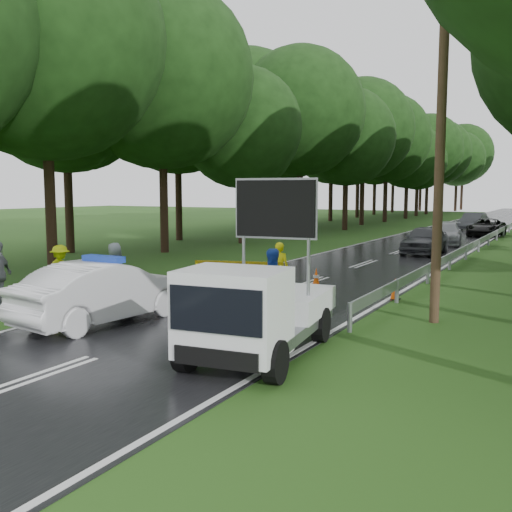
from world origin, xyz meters
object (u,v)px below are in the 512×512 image
Objects in this scene: police_sedan at (105,293)px; civilian at (274,283)px; queue_car_fourth at (473,222)px; officer at (279,269)px; queue_car_second at (445,233)px; work_truck at (256,311)px; queue_car_first at (425,240)px; queue_car_third at (486,227)px; barrier at (238,270)px.

civilian is (3.40, 2.61, 0.13)m from police_sedan.
queue_car_fourth is at bearing 49.50° from civilian.
queue_car_second is (1.11, 20.20, -0.18)m from officer.
police_sedan is 1.04× the size of work_truck.
queue_car_fourth is (-0.66, 36.94, -0.19)m from civilian.
queue_car_first reaches higher than queue_car_third.
queue_car_second is 13.87m from queue_car_fourth.
barrier is 21.25m from queue_car_second.
civilian reaches higher than officer.
civilian is at bearing -136.19° from police_sedan.
officer is 0.37× the size of queue_car_second.
queue_car_second reaches higher than barrier.
work_truck is at bearing -94.38° from queue_car_second.
police_sedan is 1.04× the size of queue_car_second.
work_truck is at bearing -74.52° from barrier.
work_truck is 6.82m from officer.
work_truck reaches higher than officer.
queue_car_first is at bearing -106.28° from officer.
queue_car_fourth is at bearing 109.97° from queue_car_third.
civilian is (-1.35, 3.40, -0.05)m from work_truck.
work_truck is (4.75, -0.79, 0.18)m from police_sedan.
queue_car_first is at bearing -93.30° from police_sedan.
barrier is (-3.60, 5.33, -0.09)m from work_truck.
officer is at bearing -100.91° from queue_car_second.
queue_car_third is (2.47, 28.06, -0.21)m from officer.
queue_car_fourth is at bearing -102.29° from officer.
queue_car_first is at bearing -91.66° from queue_car_third.
police_sedan reaches higher than queue_car_second.
civilian is at bearing 104.18° from work_truck.
civilian is 17.08m from queue_car_first.
queue_car_third reaches higher than barrier.
work_truck is 1.06× the size of queue_car_fourth.
police_sedan is 4.68m from barrier.
queue_car_second is at bearing 49.00° from civilian.
work_truck is 6.43m from barrier.
officer reaches higher than queue_car_first.
queue_car_first reaches higher than queue_car_second.
officer is at bearing 105.61° from work_truck.
queue_car_third is at bearing 72.46° from queue_car_second.
queue_car_fourth reaches higher than barrier.
work_truck reaches higher than queue_car_fourth.
queue_car_fourth is (0.67, 34.06, -0.13)m from officer.
civilian is 0.42× the size of queue_car_first.
queue_car_first is at bearing -96.24° from queue_car_second.
queue_car_second is 1.06× the size of queue_car_fourth.
police_sedan is at bearing -104.84° from queue_car_second.
queue_car_second is at bearing -90.73° from police_sedan.
officer is at bearing 73.19° from civilian.
queue_car_first is 6.00m from queue_car_second.
civilian is at bearing -97.23° from queue_car_second.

